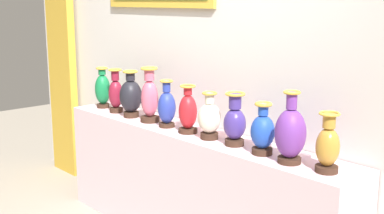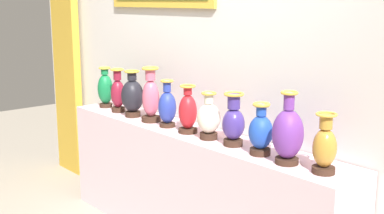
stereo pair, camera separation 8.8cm
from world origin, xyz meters
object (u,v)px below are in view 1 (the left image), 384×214
Objects in this scene: vase_emerald at (103,89)px; vase_onyx at (131,96)px; vase_ivory at (209,118)px; vase_sapphire at (263,132)px; vase_violet at (290,133)px; vase_rose at (150,98)px; vase_crimson at (188,112)px; vase_burgundy at (116,93)px; vase_cobalt at (167,107)px; vase_indigo at (235,122)px; vase_ochre at (328,146)px.

vase_onyx is (0.47, -0.03, 0.01)m from vase_emerald.
vase_sapphire is (0.48, -0.00, -0.00)m from vase_ivory.
vase_rose is at bearing 178.83° from vase_violet.
vase_violet reaches higher than vase_crimson.
vase_rose reaches higher than vase_burgundy.
vase_emerald is 1.01× the size of vase_cobalt.
vase_cobalt reaches higher than vase_crimson.
vase_indigo is at bearing 0.84° from vase_onyx.
vase_rose is 1.62m from vase_ochre.
vase_ochre is (1.62, -0.01, -0.04)m from vase_rose.
vase_crimson is at bearing 179.93° from vase_ochre.
vase_sapphire is (1.87, -0.03, -0.02)m from vase_emerald.
vase_violet is (0.22, -0.02, 0.04)m from vase_sapphire.
vase_ochre reaches higher than vase_sapphire.
vase_emerald is 1.62m from vase_indigo.
vase_sapphire is at bearing -0.27° from vase_burgundy.
vase_emerald is 2.33m from vase_ochre.
vase_violet is (0.70, -0.02, 0.04)m from vase_ivory.
vase_violet is 0.24m from vase_ochre.
vase_burgundy is 0.69m from vase_cobalt.
vase_rose reaches higher than vase_emerald.
vase_burgundy is at bearing 179.93° from vase_ochre.
vase_burgundy is (0.24, -0.02, -0.00)m from vase_emerald.
vase_ivory is at bearing 0.21° from vase_cobalt.
vase_crimson is (0.69, 0.01, -0.02)m from vase_onyx.
vase_rose reaches higher than vase_cobalt.
vase_onyx reaches higher than vase_sapphire.
vase_ivory is 0.23m from vase_indigo.
vase_rose reaches higher than vase_crimson.
vase_emerald is at bearing 174.36° from vase_burgundy.
vase_cobalt is at bearing -1.75° from vase_emerald.
vase_onyx reaches higher than vase_indigo.
vase_crimson is (0.24, 0.00, 0.00)m from vase_cobalt.
vase_ochre is (0.94, 0.00, 0.01)m from vase_ivory.
vase_sapphire is (1.39, 0.00, -0.03)m from vase_onyx.
vase_onyx is 1.12× the size of vase_ochre.
vase_rose is at bearing 3.11° from vase_onyx.
vase_emerald is 0.24m from vase_burgundy.
vase_burgundy is 1.85m from vase_violet.
vase_rose is (0.47, 0.00, 0.03)m from vase_burgundy.
vase_emerald is at bearing 178.77° from vase_crimson.
vase_burgundy is 0.86× the size of vase_violet.
vase_burgundy is 0.23m from vase_onyx.
vase_indigo is (0.23, 0.01, 0.01)m from vase_ivory.
vase_emerald is 0.71m from vase_rose.
vase_ochre is (2.33, -0.03, -0.02)m from vase_emerald.
vase_cobalt is (0.22, -0.01, -0.04)m from vase_rose.
vase_rose reaches higher than vase_ivory.
vase_burgundy is 1.04× the size of vase_cobalt.
vase_ochre is at bearing -0.07° from vase_burgundy.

